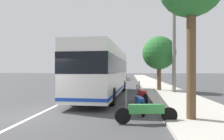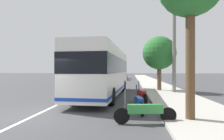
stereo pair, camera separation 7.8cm
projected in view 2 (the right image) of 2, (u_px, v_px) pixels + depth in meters
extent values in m
plane|color=#424244|center=(33.00, 116.00, 8.39)|extent=(220.00, 220.00, 0.00)
cube|color=#B2ADA3|center=(165.00, 91.00, 17.65)|extent=(110.00, 3.60, 0.14)
cube|color=silver|center=(86.00, 91.00, 18.35)|extent=(110.00, 0.16, 0.01)
cube|color=silver|center=(104.00, 71.00, 14.89)|extent=(11.98, 3.03, 3.13)
cube|color=black|center=(104.00, 65.00, 14.89)|extent=(12.02, 3.07, 1.03)
cube|color=#193FB2|center=(104.00, 88.00, 14.89)|extent=(12.01, 3.06, 0.16)
cylinder|color=black|center=(100.00, 85.00, 18.81)|extent=(1.01, 0.35, 1.00)
cylinder|color=black|center=(124.00, 86.00, 18.48)|extent=(1.01, 0.35, 1.00)
cylinder|color=black|center=(73.00, 96.00, 11.29)|extent=(1.01, 0.35, 1.00)
cylinder|color=black|center=(112.00, 97.00, 10.96)|extent=(1.01, 0.35, 1.00)
cylinder|color=black|center=(122.00, 116.00, 7.22)|extent=(0.17, 0.60, 0.59)
cylinder|color=black|center=(168.00, 115.00, 7.30)|extent=(0.17, 0.60, 0.59)
cube|color=#338C3F|center=(145.00, 109.00, 7.26)|extent=(0.43, 1.32, 0.33)
cylinder|color=#4C4C51|center=(125.00, 99.00, 7.22)|extent=(0.06, 0.06, 0.70)
cylinder|color=black|center=(136.00, 104.00, 9.85)|extent=(0.60, 0.16, 0.59)
cylinder|color=black|center=(142.00, 109.00, 8.39)|extent=(0.60, 0.16, 0.59)
cube|color=#1947A5|center=(139.00, 101.00, 9.12)|extent=(1.12, 0.39, 0.35)
cylinder|color=#4C4C51|center=(136.00, 92.00, 9.74)|extent=(0.06, 0.06, 0.70)
cylinder|color=black|center=(138.00, 96.00, 12.49)|extent=(0.68, 0.20, 0.68)
cylinder|color=black|center=(145.00, 100.00, 10.80)|extent=(0.68, 0.20, 0.68)
cube|color=red|center=(142.00, 93.00, 11.65)|extent=(1.29, 0.47, 0.39)
cylinder|color=#4C4C51|center=(139.00, 86.00, 12.36)|extent=(0.06, 0.06, 0.70)
cube|color=red|center=(101.00, 76.00, 42.14)|extent=(4.00, 1.89, 0.83)
cube|color=black|center=(101.00, 73.00, 42.32)|extent=(1.87, 1.70, 0.49)
cylinder|color=black|center=(104.00, 78.00, 40.74)|extent=(0.64, 0.23, 0.64)
cylinder|color=black|center=(96.00, 78.00, 40.94)|extent=(0.64, 0.23, 0.64)
cylinder|color=black|center=(106.00, 77.00, 43.34)|extent=(0.64, 0.23, 0.64)
cylinder|color=black|center=(98.00, 77.00, 43.53)|extent=(0.64, 0.23, 0.64)
cube|color=red|center=(123.00, 76.00, 43.97)|extent=(4.76, 2.04, 0.84)
cube|color=black|center=(123.00, 73.00, 43.76)|extent=(2.49, 1.78, 0.56)
cylinder|color=black|center=(120.00, 77.00, 45.62)|extent=(0.65, 0.25, 0.64)
cylinder|color=black|center=(127.00, 77.00, 45.37)|extent=(0.65, 0.25, 0.64)
cylinder|color=black|center=(118.00, 78.00, 42.57)|extent=(0.65, 0.25, 0.64)
cylinder|color=black|center=(126.00, 78.00, 42.32)|extent=(0.65, 0.25, 0.64)
cube|color=red|center=(120.00, 77.00, 38.06)|extent=(4.12, 2.02, 0.85)
cube|color=black|center=(120.00, 74.00, 37.79)|extent=(2.22, 1.76, 0.50)
cylinder|color=black|center=(116.00, 78.00, 39.41)|extent=(0.65, 0.26, 0.64)
cylinder|color=black|center=(124.00, 78.00, 39.35)|extent=(0.65, 0.26, 0.64)
cylinder|color=black|center=(115.00, 79.00, 36.76)|extent=(0.65, 0.26, 0.64)
cylinder|color=black|center=(124.00, 79.00, 36.70)|extent=(0.65, 0.26, 0.64)
cylinder|color=brown|center=(190.00, 63.00, 7.42)|extent=(0.34, 0.34, 4.47)
cylinder|color=brown|center=(159.00, 77.00, 18.06)|extent=(0.37, 0.37, 2.62)
sphere|color=#286B2D|center=(159.00, 53.00, 18.06)|extent=(3.04, 3.04, 3.04)
cylinder|color=slate|center=(174.00, 40.00, 16.37)|extent=(0.29, 0.29, 8.82)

